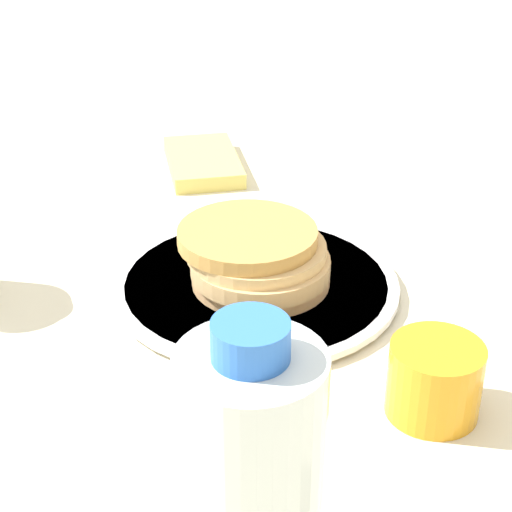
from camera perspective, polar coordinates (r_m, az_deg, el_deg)
ground_plane at (r=0.84m, az=1.19°, el=-2.44°), size 4.00×4.00×0.00m
plate at (r=0.84m, az=0.00°, el=-1.96°), size 0.28×0.28×0.01m
pancake_stack at (r=0.82m, az=-0.00°, el=-0.08°), size 0.15×0.14×0.06m
juice_glass at (r=0.69m, az=11.82°, el=-8.09°), size 0.07×0.07×0.06m
napkin at (r=1.12m, az=-3.56°, el=6.27°), size 0.17×0.13×0.02m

